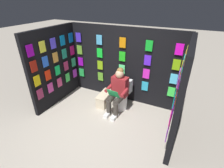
# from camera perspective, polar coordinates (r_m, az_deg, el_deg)

# --- Properties ---
(ground_plane) EXTENTS (30.00, 30.00, 0.00)m
(ground_plane) POSITION_cam_1_polar(r_m,az_deg,el_deg) (3.86, -7.42, -17.18)
(ground_plane) COLOR #B2A899
(display_wall_back) EXTENTS (3.22, 0.14, 2.05)m
(display_wall_back) POSITION_cam_1_polar(r_m,az_deg,el_deg) (4.62, 3.80, 6.44)
(display_wall_back) COLOR black
(display_wall_back) RESTS_ON ground
(display_wall_left) EXTENTS (0.14, 1.73, 2.05)m
(display_wall_left) POSITION_cam_1_polar(r_m,az_deg,el_deg) (3.51, 22.61, -3.23)
(display_wall_left) COLOR black
(display_wall_left) RESTS_ON ground
(display_wall_right) EXTENTS (0.14, 1.73, 2.05)m
(display_wall_right) POSITION_cam_1_polar(r_m,az_deg,el_deg) (4.76, -18.97, 5.61)
(display_wall_right) COLOR black
(display_wall_right) RESTS_ON ground
(toilet) EXTENTS (0.42, 0.57, 0.77)m
(toilet) POSITION_cam_1_polar(r_m,az_deg,el_deg) (4.50, 3.24, -4.19)
(toilet) COLOR white
(toilet) RESTS_ON ground
(person_reading) EXTENTS (0.55, 0.71, 1.19)m
(person_reading) POSITION_cam_1_polar(r_m,az_deg,el_deg) (4.18, 1.92, -2.46)
(person_reading) COLOR maroon
(person_reading) RESTS_ON ground
(comic_longbox_near) EXTENTS (0.30, 0.64, 0.33)m
(comic_longbox_near) POSITION_cam_1_polar(r_m,az_deg,el_deg) (4.69, -2.51, -4.98)
(comic_longbox_near) COLOR beige
(comic_longbox_near) RESTS_ON ground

